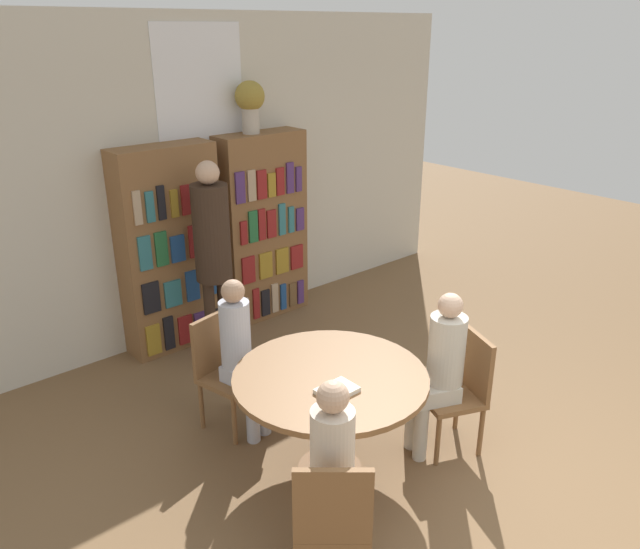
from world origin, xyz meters
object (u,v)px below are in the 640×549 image
flower_vase (250,102)px  chair_near_camera (332,518)px  bookshelf_left (170,250)px  seated_reader_left (241,352)px  seated_reader_back (332,465)px  librarian_standing (212,241)px  bookshelf_right (263,228)px  seated_reader_right (440,366)px  chair_left_side (224,366)px  reading_table (330,390)px  chair_far_side (461,386)px

flower_vase → chair_near_camera: 3.95m
bookshelf_left → chair_near_camera: size_ratio=2.16×
seated_reader_left → seated_reader_back: seated_reader_back is taller
bookshelf_left → librarian_standing: bearing=-73.7°
seated_reader_left → bookshelf_right: bearing=-143.4°
seated_reader_right → librarian_standing: librarian_standing is taller
flower_vase → seated_reader_back: size_ratio=0.40×
chair_left_side → librarian_standing: bearing=-132.0°
reading_table → seated_reader_back: 0.79m
seated_reader_left → seated_reader_back: (-0.35, -1.37, 0.01)m
bookshelf_right → flower_vase: size_ratio=3.92×
librarian_standing → seated_reader_back: bearing=-108.4°
bookshelf_right → librarian_standing: (-0.90, -0.50, 0.18)m
reading_table → seated_reader_back: (-0.52, -0.60, 0.04)m
seated_reader_left → seated_reader_back: 1.41m
seated_reader_right → seated_reader_back: bearing=125.9°
flower_vase → reading_table: size_ratio=0.38×
flower_vase → chair_far_side: (-0.21, -2.75, -1.71)m
flower_vase → chair_left_side: 2.58m
bookshelf_left → flower_vase: flower_vase is taller
bookshelf_right → flower_vase: (-0.09, 0.00, 1.25)m
flower_vase → seated_reader_right: 3.10m
bookshelf_left → seated_reader_left: (-0.32, -1.59, -0.28)m
chair_far_side → seated_reader_left: seated_reader_left is taller
bookshelf_left → seated_reader_back: bookshelf_left is taller
bookshelf_left → flower_vase: bearing=0.3°
seated_reader_left → librarian_standing: bearing=-125.9°
bookshelf_right → seated_reader_left: size_ratio=1.56×
reading_table → librarian_standing: bearing=81.0°
chair_near_camera → flower_vase: bearing=101.9°
chair_far_side → seated_reader_back: bearing=121.6°
bookshelf_left → seated_reader_left: bearing=-101.4°
chair_far_side → seated_reader_left: 1.59m
bookshelf_right → reading_table: 2.67m
bookshelf_right → reading_table: bookshelf_right is taller
bookshelf_right → chair_far_side: 2.80m
chair_near_camera → seated_reader_right: bearing=58.3°
seated_reader_right → reading_table: bearing=90.0°
chair_near_camera → seated_reader_left: bearing=113.9°
chair_near_camera → seated_reader_left: seated_reader_left is taller
seated_reader_left → seated_reader_right: bearing=117.1°
seated_reader_back → flower_vase: bearing=102.5°
chair_far_side → seated_reader_back: size_ratio=0.72×
seated_reader_right → librarian_standing: size_ratio=0.67×
chair_left_side → bookshelf_right: bearing=-147.7°
seated_reader_back → seated_reader_right: bearing=53.9°
chair_left_side → chair_far_side: size_ratio=1.00×
reading_table → chair_far_side: (0.90, -0.39, -0.15)m
bookshelf_right → seated_reader_right: bearing=-99.8°
bookshelf_right → chair_left_side: 2.04m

